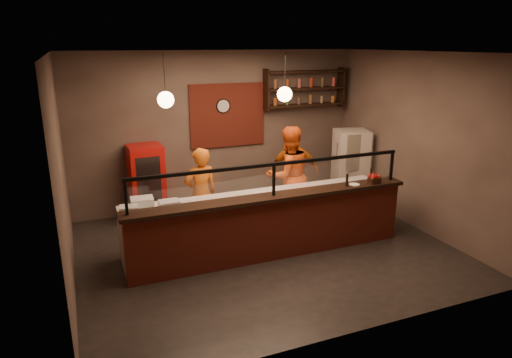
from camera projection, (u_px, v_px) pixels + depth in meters
name	position (u px, v px, depth m)	size (l,w,h in m)	color
floor	(266.00, 249.00, 7.67)	(6.00, 6.00, 0.00)	black
ceiling	(267.00, 52.00, 6.75)	(6.00, 6.00, 0.00)	#342E28
wall_back	(218.00, 130.00, 9.43)	(6.00, 6.00, 0.00)	#6E5B50
wall_left	(61.00, 178.00, 6.13)	(5.00, 5.00, 0.00)	#6E5B50
wall_right	(417.00, 142.00, 8.29)	(5.00, 5.00, 0.00)	#6E5B50
wall_front	(357.00, 209.00, 4.99)	(6.00, 6.00, 0.00)	#6E5B50
brick_patch	(228.00, 115.00, 9.38)	(1.60, 0.04, 1.30)	maroon
service_counter	(273.00, 228.00, 7.26)	(4.60, 0.25, 1.00)	maroon
counter_ledge	(274.00, 197.00, 7.11)	(4.70, 0.37, 0.06)	black
worktop_cabinet	(261.00, 222.00, 7.72)	(4.60, 0.75, 0.85)	gray
worktop	(261.00, 197.00, 7.59)	(4.60, 0.75, 0.05)	silver
sneeze_guard	(274.00, 176.00, 7.01)	(4.50, 0.05, 0.52)	white
wall_shelving	(305.00, 88.00, 9.72)	(1.84, 0.28, 0.85)	black
wall_clock	(223.00, 106.00, 9.28)	(0.30, 0.30, 0.04)	black
pendant_left	(166.00, 100.00, 6.57)	(0.24, 0.24, 0.77)	black
pendant_right	(285.00, 94.00, 7.26)	(0.24, 0.24, 0.77)	black
cook_left	(201.00, 194.00, 7.90)	(0.60, 0.39, 1.64)	#CA5C13
cook_mid	(288.00, 176.00, 8.56)	(0.91, 0.71, 1.88)	#DC5214
cook_right	(294.00, 171.00, 9.20)	(0.99, 0.41, 1.68)	orange
fridge	(350.00, 167.00, 9.71)	(0.66, 0.62, 1.59)	beige
red_cooler	(147.00, 183.00, 8.79)	(0.64, 0.58, 1.48)	#B40F0C
pizza_dough	(265.00, 195.00, 7.57)	(0.52, 0.52, 0.01)	white
prep_tub_a	(169.00, 205.00, 6.91)	(0.30, 0.24, 0.15)	silver
prep_tub_b	(142.00, 203.00, 6.98)	(0.34, 0.27, 0.17)	white
prep_tub_c	(129.00, 210.00, 6.72)	(0.27, 0.22, 0.14)	silver
rolling_pin	(162.00, 207.00, 6.95)	(0.06, 0.06, 0.35)	yellow
condiment_caddy	(374.00, 180.00, 7.69)	(0.18, 0.14, 0.10)	black
pepper_mill	(347.00, 180.00, 7.53)	(0.05, 0.05, 0.20)	black
small_plate	(354.00, 184.00, 7.61)	(0.18, 0.18, 0.01)	silver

